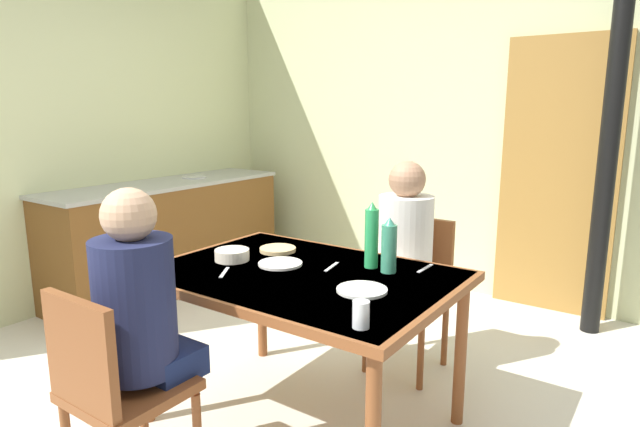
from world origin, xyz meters
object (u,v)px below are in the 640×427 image
object	(u,v)px
kitchen_counter	(169,235)
chair_near_diner	(112,387)
dining_table	(301,287)
water_bottle_green_near	(372,237)
chair_far_diner	(413,284)
water_bottle_green_far	(389,247)
person_near_diner	(138,302)
serving_bowl_center	(232,255)
person_far_diner	(404,241)

from	to	relation	value
kitchen_counter	chair_near_diner	distance (m)	2.58
dining_table	water_bottle_green_near	bearing A→B (deg)	47.91
chair_far_diner	water_bottle_green_far	bearing A→B (deg)	104.16
chair_near_diner	person_near_diner	xyz separation A→B (m)	(0.00, 0.14, 0.28)
dining_table	person_near_diner	size ratio (longest dim) A/B	1.80
water_bottle_green_far	serving_bowl_center	world-z (taller)	water_bottle_green_far
kitchen_counter	chair_far_diner	size ratio (longest dim) A/B	2.38
dining_table	person_near_diner	distance (m)	0.75
dining_table	person_far_diner	bearing A→B (deg)	76.31
chair_far_diner	person_far_diner	xyz separation A→B (m)	(0.00, -0.14, 0.28)
chair_near_diner	water_bottle_green_far	distance (m)	1.27
person_far_diner	water_bottle_green_near	xyz separation A→B (m)	(0.05, -0.46, 0.12)
chair_far_diner	water_bottle_green_far	world-z (taller)	water_bottle_green_far
person_near_diner	chair_far_diner	bearing A→B (deg)	75.32
kitchen_counter	dining_table	size ratio (longest dim) A/B	1.50
chair_far_diner	person_far_diner	bearing A→B (deg)	90.00
chair_far_diner	person_far_diner	size ratio (longest dim) A/B	1.13
person_near_diner	water_bottle_green_far	distance (m)	1.10
chair_near_diner	person_far_diner	bearing A→B (deg)	75.32
chair_near_diner	water_bottle_green_far	bearing A→B (deg)	62.37
person_near_diner	person_far_diner	xyz separation A→B (m)	(0.41, 1.42, 0.00)
dining_table	serving_bowl_center	xyz separation A→B (m)	(-0.40, -0.04, 0.10)
kitchen_counter	person_near_diner	bearing A→B (deg)	-41.54
kitchen_counter	dining_table	bearing A→B (deg)	-24.19
kitchen_counter	chair_near_diner	size ratio (longest dim) A/B	2.38
kitchen_counter	chair_far_diner	distance (m)	2.27
person_near_diner	serving_bowl_center	world-z (taller)	person_near_diner
kitchen_counter	water_bottle_green_far	world-z (taller)	water_bottle_green_far
dining_table	person_far_diner	world-z (taller)	person_far_diner
person_far_diner	chair_far_diner	bearing A→B (deg)	-90.00
chair_far_diner	serving_bowl_center	size ratio (longest dim) A/B	5.12
dining_table	chair_near_diner	world-z (taller)	chair_near_diner
dining_table	chair_near_diner	xyz separation A→B (m)	(-0.23, -0.85, -0.19)
water_bottle_green_near	water_bottle_green_far	size ratio (longest dim) A/B	1.22
chair_near_diner	water_bottle_green_near	xyz separation A→B (m)	(0.46, 1.09, 0.41)
water_bottle_green_far	chair_near_diner	bearing A→B (deg)	-117.63
kitchen_counter	water_bottle_green_far	size ratio (longest dim) A/B	8.05
dining_table	person_far_diner	distance (m)	0.74
kitchen_counter	water_bottle_green_near	size ratio (longest dim) A/B	6.58
chair_near_diner	chair_far_diner	xyz separation A→B (m)	(0.41, 1.69, 0.00)
person_far_diner	serving_bowl_center	bearing A→B (deg)	52.89
kitchen_counter	person_near_diner	xyz separation A→B (m)	(1.86, -1.65, 0.33)
chair_near_diner	water_bottle_green_near	distance (m)	1.26
kitchen_counter	person_far_diner	bearing A→B (deg)	-5.89
chair_near_diner	dining_table	bearing A→B (deg)	74.49
dining_table	chair_far_diner	distance (m)	0.88
kitchen_counter	chair_near_diner	bearing A→B (deg)	-43.80
person_near_diner	chair_near_diner	bearing A→B (deg)	-90.00
dining_table	serving_bowl_center	distance (m)	0.41
dining_table	water_bottle_green_far	size ratio (longest dim) A/B	5.38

